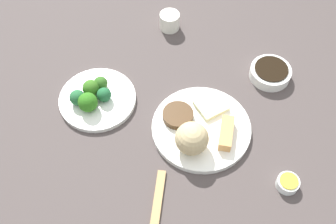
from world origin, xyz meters
name	(u,v)px	position (x,y,z in m)	size (l,w,h in m)	color
tabletop	(195,130)	(0.00, 0.00, 0.01)	(2.20, 2.20, 0.02)	#443C3A
main_plate	(201,128)	(-0.01, -0.01, 0.03)	(0.26, 0.26, 0.02)	white
rice_scoop	(192,138)	(-0.06, 0.03, 0.08)	(0.08, 0.08, 0.08)	tan
spring_roll	(226,133)	(-0.05, -0.06, 0.05)	(0.09, 0.03, 0.03)	tan
crab_rangoon_wonton	(211,106)	(0.04, -0.05, 0.04)	(0.07, 0.07, 0.01)	beige
stir_fry_heap	(178,115)	(0.03, 0.04, 0.04)	(0.08, 0.08, 0.02)	#452D17
broccoli_plate	(98,99)	(0.15, 0.24, 0.03)	(0.21, 0.21, 0.01)	white
broccoli_floret_0	(104,95)	(0.14, 0.22, 0.05)	(0.04, 0.04, 0.04)	#1F5B32
broccoli_floret_1	(91,88)	(0.17, 0.25, 0.06)	(0.05, 0.05, 0.05)	#33661D
broccoli_floret_2	(101,83)	(0.18, 0.22, 0.05)	(0.04, 0.04, 0.04)	#2F5F1F
broccoli_floret_3	(88,102)	(0.12, 0.26, 0.06)	(0.05, 0.05, 0.05)	#2A6B19
broccoli_floret_5	(77,98)	(0.14, 0.29, 0.06)	(0.04, 0.04, 0.04)	#246034
soy_sauce_bowl	(270,73)	(0.12, -0.25, 0.04)	(0.11, 0.11, 0.03)	white
soy_sauce_bowl_liquid	(272,69)	(0.12, -0.25, 0.05)	(0.09, 0.09, 0.00)	black
sauce_ramekin_hot_mustard	(288,183)	(-0.21, -0.17, 0.03)	(0.05, 0.05, 0.02)	white
sauce_ramekin_hot_mustard_liquid	(289,181)	(-0.21, -0.17, 0.05)	(0.04, 0.04, 0.00)	yellow
teacup	(170,21)	(0.38, -0.02, 0.05)	(0.06, 0.06, 0.05)	white
chopsticks_pair	(156,211)	(-0.20, 0.15, 0.02)	(0.20, 0.02, 0.01)	#A98250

